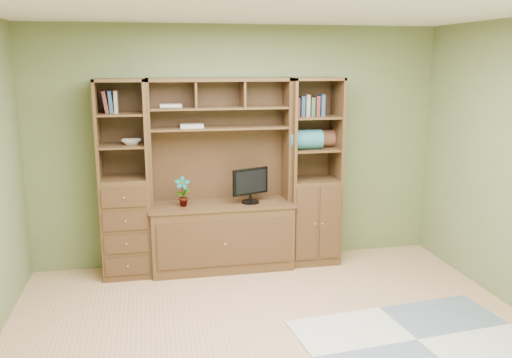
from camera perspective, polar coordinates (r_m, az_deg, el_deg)
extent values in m
cube|color=tan|center=(4.52, 2.65, -17.06)|extent=(4.60, 4.10, 0.04)
cube|color=white|center=(3.96, 3.04, 17.84)|extent=(4.60, 4.10, 0.04)
cube|color=olive|center=(5.97, -1.84, 3.46)|extent=(4.50, 0.04, 2.60)
cube|color=olive|center=(2.26, 15.55, -12.10)|extent=(4.50, 0.04, 2.60)
cube|color=#4A311A|center=(5.73, -3.69, 0.27)|extent=(1.54, 0.53, 2.05)
cube|color=#4A311A|center=(5.73, -13.70, -0.06)|extent=(0.50, 0.45, 2.05)
cube|color=#4A311A|center=(5.99, 6.03, 0.75)|extent=(0.55, 0.45, 2.05)
cube|color=#999D9E|center=(4.76, 16.60, -15.94)|extent=(1.95, 1.40, 0.01)
cube|color=black|center=(5.75, -0.60, -0.02)|extent=(0.46, 0.33, 0.52)
imported|color=#A54938|center=(5.69, -7.73, -1.32)|extent=(0.17, 0.11, 0.32)
cube|color=#B7AC9C|center=(5.70, -6.80, 5.59)|extent=(0.24, 0.17, 0.04)
imported|color=silver|center=(5.66, -12.97, 3.84)|extent=(0.20, 0.20, 0.05)
cube|color=#29656C|center=(5.84, 5.18, 4.16)|extent=(0.36, 0.21, 0.21)
cube|color=brown|center=(6.03, 6.78, 4.27)|extent=(0.34, 0.19, 0.19)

